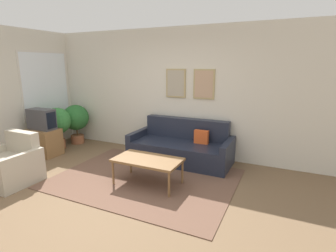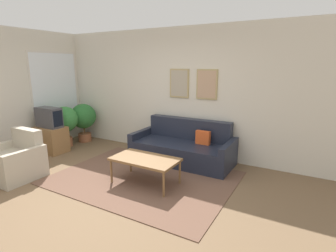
{
  "view_description": "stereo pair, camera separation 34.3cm",
  "coord_description": "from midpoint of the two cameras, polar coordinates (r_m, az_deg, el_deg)",
  "views": [
    {
      "loc": [
        2.35,
        -2.76,
        1.94
      ],
      "look_at": [
        0.38,
        1.43,
        0.85
      ],
      "focal_mm": 28.0,
      "sensor_mm": 36.0,
      "label": 1
    },
    {
      "loc": [
        2.65,
        -2.6,
        1.94
      ],
      "look_at": [
        0.38,
        1.43,
        0.85
      ],
      "focal_mm": 28.0,
      "sensor_mm": 36.0,
      "label": 2
    }
  ],
  "objects": [
    {
      "name": "ground_plane",
      "position": [
        4.15,
        -12.38,
        -14.97
      ],
      "size": [
        16.0,
        16.0,
        0.0
      ],
      "primitive_type": "plane",
      "color": "brown"
    },
    {
      "name": "area_rug",
      "position": [
        4.68,
        -3.21,
        -11.2
      ],
      "size": [
        3.03,
        2.24,
        0.01
      ],
      "color": "brown",
      "rests_on": "ground_plane"
    },
    {
      "name": "wall_back",
      "position": [
        5.72,
        3.46,
        7.35
      ],
      "size": [
        8.0,
        0.09,
        2.7
      ],
      "color": "beige",
      "rests_on": "ground_plane"
    },
    {
      "name": "wall_left_window",
      "position": [
        6.45,
        -29.34,
        6.39
      ],
      "size": [
        0.08,
        8.0,
        2.7
      ],
      "color": "beige",
      "rests_on": "ground_plane"
    },
    {
      "name": "couch",
      "position": [
        5.36,
        5.15,
        -4.77
      ],
      "size": [
        2.04,
        0.9,
        0.84
      ],
      "color": "#1E2333",
      "rests_on": "ground_plane"
    },
    {
      "name": "coffee_table",
      "position": [
        4.32,
        -2.72,
        -7.49
      ],
      "size": [
        1.09,
        0.6,
        0.45
      ],
      "color": "brown",
      "rests_on": "ground_plane"
    },
    {
      "name": "tv_stand",
      "position": [
        6.41,
        -22.7,
        -2.73
      ],
      "size": [
        0.68,
        0.47,
        0.58
      ],
      "color": "olive",
      "rests_on": "ground_plane"
    },
    {
      "name": "tv",
      "position": [
        6.29,
        -23.1,
        1.73
      ],
      "size": [
        0.6,
        0.28,
        0.44
      ],
      "color": "#424247",
      "rests_on": "tv_stand"
    },
    {
      "name": "armchair",
      "position": [
        5.25,
        -28.71,
        -6.83
      ],
      "size": [
        0.85,
        0.76,
        0.82
      ],
      "rotation": [
        0.0,
        0.0,
        0.28
      ],
      "color": "#B2A893",
      "rests_on": "ground_plane"
    },
    {
      "name": "potted_plant_tall",
      "position": [
        6.64,
        -20.16,
        1.06
      ],
      "size": [
        0.61,
        0.61,
        0.97
      ],
      "color": "#935638",
      "rests_on": "ground_plane"
    },
    {
      "name": "potted_plant_by_window",
      "position": [
        6.94,
        -16.58,
        1.71
      ],
      "size": [
        0.63,
        0.63,
        0.97
      ],
      "color": "#935638",
      "rests_on": "ground_plane"
    }
  ]
}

